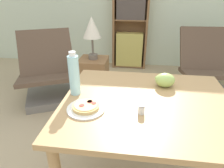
# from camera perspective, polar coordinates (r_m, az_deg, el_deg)

# --- Properties ---
(dining_table) EXTENTS (1.07, 0.91, 0.75)m
(dining_table) POSITION_cam_1_polar(r_m,az_deg,el_deg) (1.33, 9.84, -8.77)
(dining_table) COLOR tan
(dining_table) RESTS_ON ground_plane
(pizza_on_plate) EXTENTS (0.22, 0.22, 0.04)m
(pizza_on_plate) POSITION_cam_1_polar(r_m,az_deg,el_deg) (1.18, -7.43, -6.60)
(pizza_on_plate) COLOR white
(pizza_on_plate) RESTS_ON dining_table
(grape_bunch) EXTENTS (0.14, 0.11, 0.10)m
(grape_bunch) POSITION_cam_1_polar(r_m,az_deg,el_deg) (1.46, 14.91, 1.11)
(grape_bunch) COLOR #A8CC66
(grape_bunch) RESTS_ON dining_table
(drink_bottle) EXTENTS (0.07, 0.07, 0.29)m
(drink_bottle) POSITION_cam_1_polar(r_m,az_deg,el_deg) (1.30, -10.76, 2.63)
(drink_bottle) COLOR #A3DBEA
(drink_bottle) RESTS_ON dining_table
(salt_shaker) EXTENTS (0.04, 0.04, 0.06)m
(salt_shaker) POSITION_cam_1_polar(r_m,az_deg,el_deg) (1.14, 8.41, -7.17)
(salt_shaker) COLOR white
(salt_shaker) RESTS_ON dining_table
(lounge_chair_near) EXTENTS (0.90, 0.98, 0.88)m
(lounge_chair_near) POSITION_cam_1_polar(r_m,az_deg,el_deg) (2.76, -17.56, 1.23)
(lounge_chair_near) COLOR slate
(lounge_chair_near) RESTS_ON ground_plane
(lounge_chair_far) EXTENTS (0.72, 0.79, 0.88)m
(lounge_chair_far) POSITION_cam_1_polar(r_m,az_deg,el_deg) (3.07, 24.98, 2.44)
(lounge_chair_far) COLOR slate
(lounge_chair_far) RESTS_ON ground_plane
(bookshelf) EXTENTS (0.61, 0.25, 1.73)m
(bookshelf) POSITION_cam_1_polar(r_m,az_deg,el_deg) (3.68, 5.27, 16.73)
(bookshelf) COLOR brown
(bookshelf) RESTS_ON ground_plane
(side_table) EXTENTS (0.34, 0.34, 0.60)m
(side_table) POSITION_cam_1_polar(r_m,az_deg,el_deg) (2.56, -5.11, 0.76)
(side_table) COLOR brown
(side_table) RESTS_ON ground_plane
(table_lamp) EXTENTS (0.21, 0.21, 0.49)m
(table_lamp) POSITION_cam_1_polar(r_m,az_deg,el_deg) (2.35, -5.77, 15.26)
(table_lamp) COLOR #665B51
(table_lamp) RESTS_ON side_table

